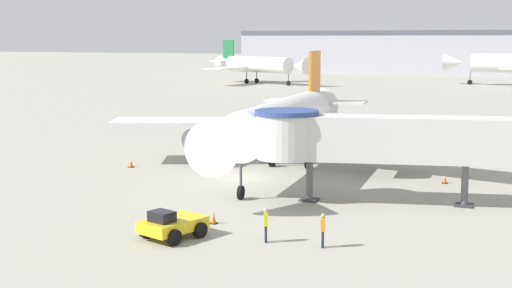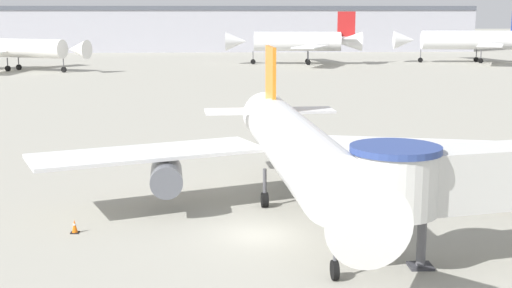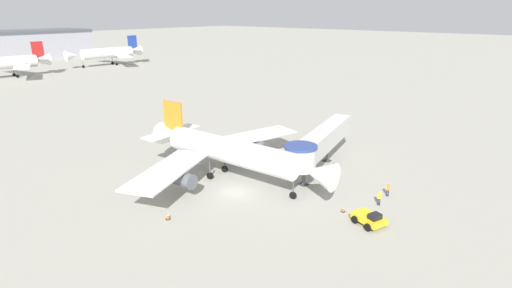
{
  "view_description": "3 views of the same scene",
  "coord_description": "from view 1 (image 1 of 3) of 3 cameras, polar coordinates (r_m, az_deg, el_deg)",
  "views": [
    {
      "loc": [
        20.96,
        -48.1,
        10.35
      ],
      "look_at": [
        1.82,
        -1.0,
        2.8
      ],
      "focal_mm": 50.0,
      "sensor_mm": 36.0,
      "label": 1
    },
    {
      "loc": [
        -1.92,
        -36.33,
        11.8
      ],
      "look_at": [
        -0.33,
        -4.27,
        5.72
      ],
      "focal_mm": 50.0,
      "sensor_mm": 36.0,
      "label": 2
    },
    {
      "loc": [
        -32.76,
        -31.45,
        21.51
      ],
      "look_at": [
        8.16,
        3.61,
        3.4
      ],
      "focal_mm": 28.0,
      "sensor_mm": 36.0,
      "label": 3
    }
  ],
  "objects": [
    {
      "name": "traffic_cone_starboard_wing",
      "position": [
        53.14,
        14.87,
        -2.72
      ],
      "size": [
        0.4,
        0.4,
        0.67
      ],
      "color": "black",
      "rests_on": "ground_plane"
    },
    {
      "name": "jet_bridge",
      "position": [
        45.26,
        11.14,
        0.43
      ],
      "size": [
        20.42,
        7.52,
        5.84
      ],
      "rotation": [
        0.0,
        0.0,
        0.23
      ],
      "color": "silver",
      "rests_on": "ground_plane"
    },
    {
      "name": "ground_crew_marshaller",
      "position": [
        36.55,
        0.79,
        -6.3
      ],
      "size": [
        0.32,
        0.4,
        1.81
      ],
      "rotation": [
        0.0,
        0.0,
        5.13
      ],
      "color": "#1E2338",
      "rests_on": "ground_plane"
    },
    {
      "name": "terminal_building",
      "position": [
        224.13,
        16.85,
        7.07
      ],
      "size": [
        139.42,
        24.69,
        12.73
      ],
      "color": "#A8A8B2",
      "rests_on": "ground_plane"
    },
    {
      "name": "traffic_cone_near_nose",
      "position": [
        40.41,
        -3.42,
        -5.92
      ],
      "size": [
        0.42,
        0.42,
        0.69
      ],
      "color": "black",
      "rests_on": "ground_plane"
    },
    {
      "name": "background_jet_green_tail",
      "position": [
        164.57,
        0.08,
        6.38
      ],
      "size": [
        27.07,
        26.83,
        10.0
      ],
      "rotation": [
        0.0,
        0.0,
        1.16
      ],
      "color": "white",
      "rests_on": "ground_plane"
    },
    {
      "name": "ground_plane",
      "position": [
        53.48,
        -1.41,
        -2.71
      ],
      "size": [
        800.0,
        800.0,
        0.0
      ],
      "primitive_type": "plane",
      "color": "#9E9B8E"
    },
    {
      "name": "pushback_tug_yellow",
      "position": [
        37.63,
        -6.75,
        -6.41
      ],
      "size": [
        3.16,
        3.86,
        1.57
      ],
      "rotation": [
        0.0,
        0.0,
        -0.32
      ],
      "color": "yellow",
      "rests_on": "ground_plane"
    },
    {
      "name": "traffic_cone_port_wing",
      "position": [
        58.6,
        -9.96,
        -1.5
      ],
      "size": [
        0.45,
        0.45,
        0.75
      ],
      "color": "black",
      "rests_on": "ground_plane"
    },
    {
      "name": "main_airplane",
      "position": [
        55.48,
        2.3,
        1.79
      ],
      "size": [
        31.17,
        28.43,
        9.25
      ],
      "rotation": [
        0.0,
        0.0,
        0.07
      ],
      "color": "white",
      "rests_on": "ground_plane"
    },
    {
      "name": "ground_crew_wing_walker",
      "position": [
        35.82,
        5.37,
        -6.7
      ],
      "size": [
        0.27,
        0.37,
        1.75
      ],
      "rotation": [
        0.0,
        0.0,
        1.81
      ],
      "color": "#1E2338",
      "rests_on": "ground_plane"
    }
  ]
}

